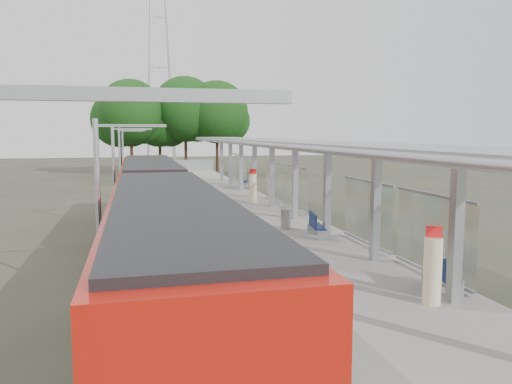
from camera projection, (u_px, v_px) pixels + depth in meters
trackbed at (150, 221)px, 27.75m from camera, size 3.00×70.00×0.24m
platform at (229, 211)px, 28.77m from camera, size 6.00×50.00×1.00m
tactile_strip at (185, 204)px, 28.10m from camera, size 0.60×50.00×0.02m
end_fence at (185, 165)px, 52.71m from camera, size 6.00×0.10×1.20m
train at (157, 214)px, 18.06m from camera, size 2.74×27.60×3.62m
canopy at (274, 149)px, 25.03m from camera, size 3.27×38.00×3.66m
pylon at (159, 43)px, 77.49m from camera, size 8.00×4.00×38.00m
tree_cluster at (167, 114)px, 60.09m from camera, size 18.78×9.35×11.88m
catenary_masts at (116, 173)px, 26.05m from camera, size 2.08×48.16×5.40m
bench_near at (439, 271)px, 12.60m from camera, size 0.74×1.49×0.98m
bench_mid at (315, 224)px, 19.10m from camera, size 0.67×1.47×0.97m
bench_far at (243, 180)px, 36.28m from camera, size 0.90×1.74×1.14m
info_pillar_near at (433, 270)px, 11.60m from camera, size 0.42×0.42×1.86m
info_pillar_far at (253, 188)px, 28.69m from camera, size 0.44×0.44×1.94m
litter_bin at (286, 219)px, 20.81m from camera, size 0.49×0.49×0.84m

